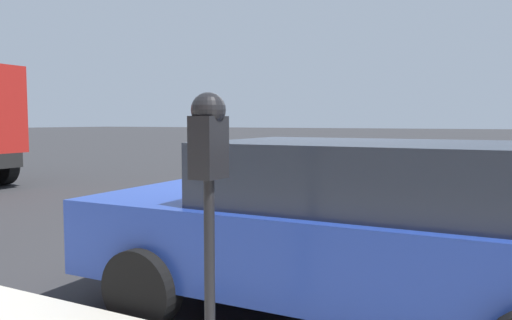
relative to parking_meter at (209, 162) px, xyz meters
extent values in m
plane|color=#2B2B2D|center=(2.68, 0.51, -1.40)|extent=(220.00, 220.00, 0.00)
cylinder|color=black|center=(0.00, 0.00, -0.66)|extent=(0.06, 0.06, 1.13)
cube|color=black|center=(0.00, 0.00, 0.08)|extent=(0.20, 0.14, 0.34)
sphere|color=black|center=(0.00, 0.00, 0.28)|extent=(0.19, 0.19, 0.19)
cube|color=#19389E|center=(0.11, 0.00, 0.04)|extent=(0.01, 0.11, 0.12)
cube|color=black|center=(0.11, 0.00, 0.15)|extent=(0.01, 0.10, 0.08)
cube|color=navy|center=(1.64, -0.28, -0.76)|extent=(1.94, 4.42, 0.64)
cube|color=#232833|center=(1.64, -0.46, -0.19)|extent=(1.69, 2.48, 0.50)
cylinder|color=black|center=(0.68, 1.07, -1.08)|extent=(0.23, 0.64, 0.64)
cylinder|color=black|center=(2.57, 1.09, -1.08)|extent=(0.23, 0.64, 0.64)
cylinder|color=black|center=(5.91, 10.12, -0.88)|extent=(0.33, 1.05, 1.04)
camera|label=1|loc=(-2.27, -1.48, 0.22)|focal=35.00mm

